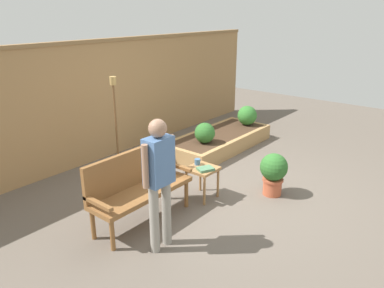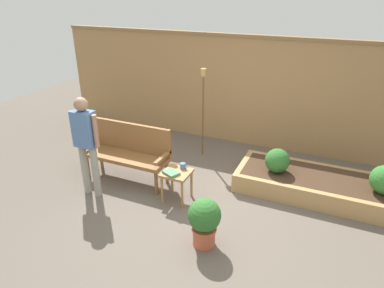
# 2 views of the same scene
# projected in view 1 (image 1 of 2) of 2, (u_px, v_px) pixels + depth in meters

# --- Properties ---
(ground_plane) EXTENTS (14.00, 14.00, 0.00)m
(ground_plane) POSITION_uv_depth(u_px,v_px,m) (224.00, 191.00, 5.77)
(ground_plane) COLOR #60564C
(fence_back) EXTENTS (8.40, 0.14, 2.16)m
(fence_back) POSITION_uv_depth(u_px,v_px,m) (111.00, 98.00, 6.94)
(fence_back) COLOR #A37A4C
(fence_back) RESTS_ON ground_plane
(garden_bench) EXTENTS (1.44, 0.48, 0.94)m
(garden_bench) POSITION_uv_depth(u_px,v_px,m) (137.00, 182.00, 4.81)
(garden_bench) COLOR brown
(garden_bench) RESTS_ON ground_plane
(side_table) EXTENTS (0.40, 0.40, 0.48)m
(side_table) POSITION_uv_depth(u_px,v_px,m) (202.00, 173.00, 5.43)
(side_table) COLOR #9E7042
(side_table) RESTS_ON ground_plane
(cup_on_table) EXTENTS (0.12, 0.08, 0.09)m
(cup_on_table) POSITION_uv_depth(u_px,v_px,m) (197.00, 162.00, 5.50)
(cup_on_table) COLOR teal
(cup_on_table) RESTS_ON side_table
(book_on_table) EXTENTS (0.27, 0.24, 0.04)m
(book_on_table) POSITION_uv_depth(u_px,v_px,m) (205.00, 169.00, 5.31)
(book_on_table) COLOR #4C7A56
(book_on_table) RESTS_ON side_table
(potted_boxwood) EXTENTS (0.41, 0.41, 0.65)m
(potted_boxwood) POSITION_uv_depth(u_px,v_px,m) (273.00, 171.00, 5.54)
(potted_boxwood) COLOR #B75638
(potted_boxwood) RESTS_ON ground_plane
(raised_planter_bed) EXTENTS (2.40, 1.00, 0.30)m
(raised_planter_bed) POSITION_uv_depth(u_px,v_px,m) (219.00, 141.00, 7.51)
(raised_planter_bed) COLOR #AD8451
(raised_planter_bed) RESTS_ON ground_plane
(shrub_near_bench) EXTENTS (0.38, 0.38, 0.38)m
(shrub_near_bench) POSITION_uv_depth(u_px,v_px,m) (205.00, 133.00, 6.90)
(shrub_near_bench) COLOR brown
(shrub_near_bench) RESTS_ON raised_planter_bed
(shrub_far_corner) EXTENTS (0.41, 0.41, 0.41)m
(shrub_far_corner) POSITION_uv_depth(u_px,v_px,m) (247.00, 115.00, 7.98)
(shrub_far_corner) COLOR brown
(shrub_far_corner) RESTS_ON raised_planter_bed
(tiki_torch) EXTENTS (0.10, 0.10, 1.66)m
(tiki_torch) POSITION_uv_depth(u_px,v_px,m) (115.00, 109.00, 5.95)
(tiki_torch) COLOR brown
(tiki_torch) RESTS_ON ground_plane
(person_by_bench) EXTENTS (0.47, 0.20, 1.56)m
(person_by_bench) POSITION_uv_depth(u_px,v_px,m) (159.00, 174.00, 4.09)
(person_by_bench) COLOR gray
(person_by_bench) RESTS_ON ground_plane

